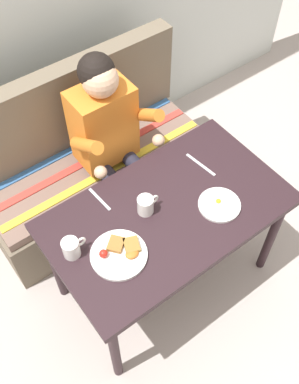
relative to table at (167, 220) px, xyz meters
The scene contains 10 objects.
ground_plane 0.65m from the table, ahead, with size 8.00×8.00×0.00m, color #B2A59E.
table is the anchor object (origin of this frame).
couch 0.83m from the table, 90.00° to the left, with size 1.44×0.56×1.00m.
person 0.60m from the table, 84.28° to the left, with size 0.45×0.61×1.21m.
plate_breakfast 0.35m from the table, 169.66° to the right, with size 0.26×0.26×0.05m.
plate_eggs 0.27m from the table, 30.38° to the right, with size 0.21×0.21×0.04m.
coffee_mug 0.52m from the table, behind, with size 0.12×0.08×0.10m.
coffee_mug_second 0.17m from the table, 143.83° to the left, with size 0.12×0.08×0.09m.
fork 0.35m from the table, 132.13° to the left, with size 0.01×0.17×0.01m, color silver.
knife 0.35m from the table, 21.43° to the left, with size 0.01×0.20×0.01m, color silver.
Camera 1 is at (-0.82, -0.94, 2.53)m, focal length 42.02 mm.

